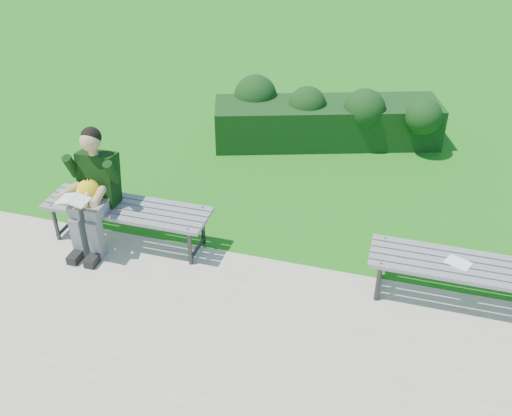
% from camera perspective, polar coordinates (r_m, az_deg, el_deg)
% --- Properties ---
extents(ground, '(80.00, 80.00, 0.00)m').
position_cam_1_polar(ground, '(6.04, 1.31, -5.25)').
color(ground, '#1F771B').
rests_on(ground, ground).
extents(walkway, '(30.00, 3.50, 0.02)m').
position_cam_1_polar(walkway, '(4.84, -4.30, -17.60)').
color(walkway, '#BEB8A2').
rests_on(walkway, ground).
extents(hedge, '(3.28, 1.75, 0.88)m').
position_cam_1_polar(hedge, '(8.32, 6.99, 9.01)').
color(hedge, '#174313').
rests_on(hedge, ground).
extents(bench_left, '(1.80, 0.50, 0.46)m').
position_cam_1_polar(bench_left, '(6.21, -12.79, -0.29)').
color(bench_left, slate).
rests_on(bench_left, walkway).
extents(bench_right, '(1.80, 0.50, 0.46)m').
position_cam_1_polar(bench_right, '(5.62, 20.46, -5.79)').
color(bench_right, slate).
rests_on(bench_right, walkway).
extents(seated_boy, '(0.56, 0.76, 1.31)m').
position_cam_1_polar(seated_boy, '(6.13, -16.02, 2.01)').
color(seated_boy, gray).
rests_on(seated_boy, walkway).
extents(paper_sheet, '(0.27, 0.24, 0.01)m').
position_cam_1_polar(paper_sheet, '(5.57, 19.56, -5.18)').
color(paper_sheet, white).
rests_on(paper_sheet, bench_right).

